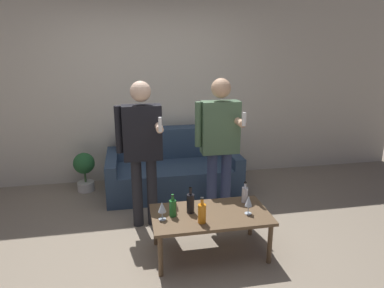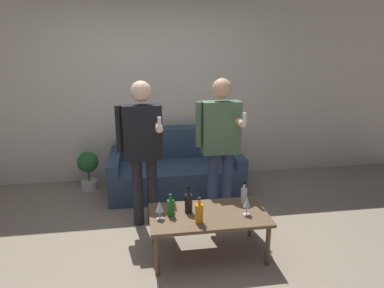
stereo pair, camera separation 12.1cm
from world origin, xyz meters
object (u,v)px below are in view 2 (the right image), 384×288
at_px(couch, 175,169).
at_px(person_standing_left, 143,143).
at_px(person_standing_right, 220,139).
at_px(coffee_table, 208,218).
at_px(bottle_orange, 189,203).

distance_m(couch, person_standing_left, 1.22).
height_order(person_standing_left, person_standing_right, person_standing_right).
relative_size(coffee_table, person_standing_right, 0.69).
bearing_deg(person_standing_right, coffee_table, -110.50).
xyz_separation_m(person_standing_left, person_standing_right, (0.85, 0.06, 0.00)).
relative_size(couch, bottle_orange, 6.99).
bearing_deg(coffee_table, bottle_orange, 163.14).
xyz_separation_m(bottle_orange, person_standing_left, (-0.40, 0.62, 0.42)).
relative_size(couch, coffee_table, 1.59).
bearing_deg(person_standing_left, couch, 65.21).
bearing_deg(bottle_orange, coffee_table, -16.86).
xyz_separation_m(couch, bottle_orange, (-0.03, -1.56, 0.24)).
xyz_separation_m(coffee_table, person_standing_left, (-0.58, 0.68, 0.56)).
height_order(coffee_table, bottle_orange, bottle_orange).
bearing_deg(couch, coffee_table, -84.76).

